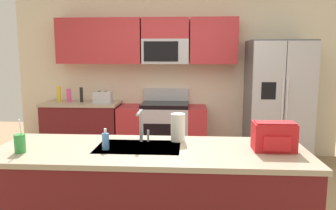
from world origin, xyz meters
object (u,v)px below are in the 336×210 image
Objects in this scene: sink_faucet at (141,123)px; paper_towel_roll at (178,127)px; range_oven at (163,132)px; backpack at (274,136)px; drink_cup_green at (20,143)px; bottle_pink at (69,95)px; pepper_mill at (81,95)px; soap_dispenser at (106,141)px; refrigerator at (277,103)px; toaster at (103,97)px; bottle_yellow at (59,94)px.

sink_faucet is 0.32m from paper_towel_roll.
paper_towel_roll reaches higher than range_oven.
sink_faucet is at bearing -89.78° from range_oven.
backpack is (1.07, -0.18, -0.05)m from sink_faucet.
drink_cup_green is at bearing -174.63° from backpack.
drink_cup_green is (0.61, -2.71, -0.03)m from bottle_pink.
backpack reaches higher than range_oven.
soap_dispenser is at bearing -68.10° from pepper_mill.
refrigerator is 3.71m from drink_cup_green.
paper_towel_roll is at bearing 11.72° from sink_faucet.
toaster is 1.14× the size of bottle_yellow.
backpack is (1.08, -2.53, 0.57)m from range_oven.
pepper_mill is 0.73× the size of backpack.
toaster is 2.56m from paper_towel_roll.
pepper_mill is (-0.35, 0.05, 0.03)m from toaster.
paper_towel_roll reaches higher than pepper_mill.
pepper_mill is (-1.28, -0.00, 0.57)m from range_oven.
pepper_mill is at bearing 133.04° from backpack.
pepper_mill is at bearing -0.00° from bottle_pink.
pepper_mill is 2.74m from drink_cup_green.
bottle_pink is at bearing 128.29° from paper_towel_roll.
refrigerator is at bearing -2.38° from range_oven.
pepper_mill is 2.79m from paper_towel_roll.
bottle_yellow is 2.84m from drink_cup_green.
bottle_yellow is at bearing 137.02° from backpack.
refrigerator reaches higher than bottle_pink.
pepper_mill is 0.83× the size of sink_faucet.
bottle_yellow reaches higher than pepper_mill.
soap_dispenser is at bearing 10.97° from drink_cup_green.
pepper_mill is 0.20m from bottle_pink.
bottle_pink is (-0.20, 0.00, -0.01)m from pepper_mill.
bottle_pink is (-1.48, -0.00, 0.56)m from range_oven.
bottle_pink is 3.60m from backpack.
range_oven is at bearing 0.10° from bottle_pink.
range_oven is 1.40m from pepper_mill.
refrigerator is 3.22m from bottle_pink.
refrigerator is at bearing 75.04° from backpack.
bottle_yellow is 2.96m from soap_dispenser.
sink_faucet is 0.96m from drink_cup_green.
drink_cup_green reaches higher than paper_towel_roll.
bottle_yellow is at bearing 125.08° from sink_faucet.
bottle_yellow is 0.94× the size of drink_cup_green.
refrigerator is 7.07× the size of drink_cup_green.
range_oven is 5.67× the size of paper_towel_roll.
soap_dispenser is at bearing -151.56° from paper_towel_roll.
paper_towel_roll reaches higher than backpack.
pepper_mill is 0.37m from bottle_yellow.
pepper_mill is 2.68m from sink_faucet.
refrigerator reaches higher than range_oven.
backpack is at bearing -66.93° from range_oven.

